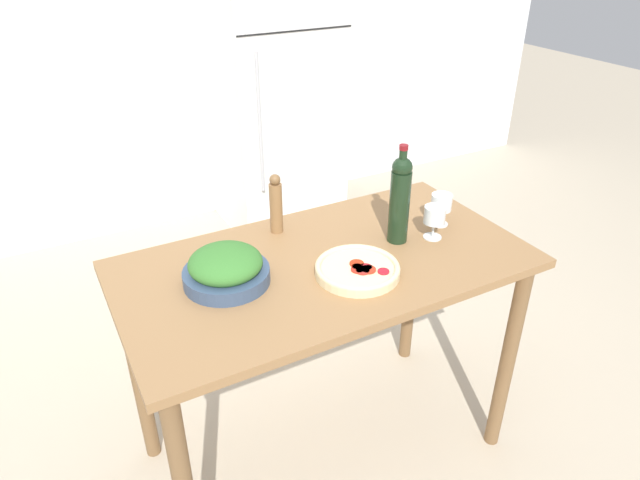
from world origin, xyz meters
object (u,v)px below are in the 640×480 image
at_px(refrigerator, 275,90).
at_px(salad_bowl, 226,268).
at_px(wine_bottle, 400,198).
at_px(wine_glass_near, 435,217).
at_px(pepper_mill, 276,205).
at_px(wine_glass_far, 441,203).
at_px(homemade_pizza, 358,269).

relative_size(refrigerator, salad_bowl, 6.83).
height_order(refrigerator, wine_bottle, refrigerator).
bearing_deg(salad_bowl, wine_glass_near, -6.05).
bearing_deg(pepper_mill, wine_glass_far, -23.41).
bearing_deg(wine_bottle, wine_glass_near, -19.64).
relative_size(wine_bottle, salad_bowl, 1.31).
bearing_deg(wine_glass_far, pepper_mill, 156.59).
xyz_separation_m(refrigerator, wine_glass_far, (-0.20, -1.88, 0.05)).
height_order(wine_bottle, wine_glass_far, wine_bottle).
relative_size(wine_glass_near, pepper_mill, 0.54).
bearing_deg(refrigerator, pepper_mill, -114.29).
bearing_deg(wine_glass_near, pepper_mill, 146.73).
bearing_deg(salad_bowl, wine_glass_far, -0.77).
height_order(wine_bottle, salad_bowl, wine_bottle).
xyz_separation_m(wine_glass_near, salad_bowl, (-0.74, 0.08, -0.03)).
xyz_separation_m(wine_bottle, wine_glass_far, (0.21, 0.02, -0.08)).
distance_m(refrigerator, wine_glass_far, 1.89).
relative_size(wine_bottle, wine_glass_far, 2.92).
distance_m(wine_bottle, wine_glass_near, 0.15).
relative_size(wine_bottle, pepper_mill, 1.59).
distance_m(pepper_mill, homemade_pizza, 0.40).
distance_m(wine_bottle, pepper_mill, 0.43).
bearing_deg(homemade_pizza, wine_glass_far, 17.83).
xyz_separation_m(refrigerator, wine_glass_near, (-0.28, -1.95, 0.05)).
distance_m(wine_bottle, homemade_pizza, 0.30).
relative_size(refrigerator, homemade_pizza, 6.79).
xyz_separation_m(refrigerator, pepper_mill, (-0.74, -1.65, 0.08)).
bearing_deg(wine_glass_far, wine_glass_near, -141.30).
bearing_deg(wine_bottle, pepper_mill, 142.69).
bearing_deg(wine_glass_near, homemade_pizza, -168.19).
bearing_deg(homemade_pizza, salad_bowl, 158.07).
bearing_deg(homemade_pizza, pepper_mill, 105.61).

